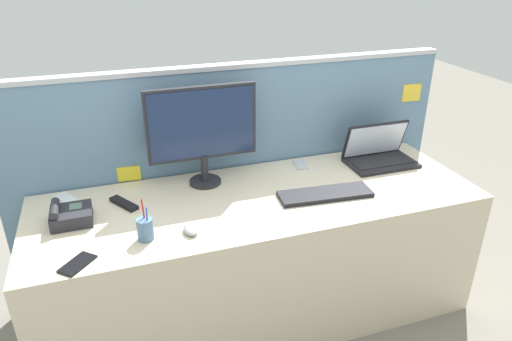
{
  "coord_description": "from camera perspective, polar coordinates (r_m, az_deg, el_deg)",
  "views": [
    {
      "loc": [
        -0.66,
        -1.89,
        1.81
      ],
      "look_at": [
        0.0,
        0.05,
        0.83
      ],
      "focal_mm": 32.88,
      "sensor_mm": 36.0,
      "label": 1
    }
  ],
  "objects": [
    {
      "name": "cubicle_divider",
      "position": [
        2.67,
        -2.45,
        -0.48
      ],
      "size": [
        2.43,
        0.08,
        1.27
      ],
      "color": "#6084A3",
      "rests_on": "ground_plane"
    },
    {
      "name": "cell_phone_silver_slab",
      "position": [
        2.62,
        5.46,
        0.71
      ],
      "size": [
        0.08,
        0.13,
        0.01
      ],
      "primitive_type": "cube",
      "rotation": [
        0.0,
        0.0,
        -0.16
      ],
      "color": "#B7BAC1",
      "rests_on": "desk"
    },
    {
      "name": "laptop",
      "position": [
        2.72,
        14.68,
        2.08
      ],
      "size": [
        0.38,
        0.23,
        0.23
      ],
      "color": "black",
      "rests_on": "desk"
    },
    {
      "name": "cell_phone_black_slab",
      "position": [
        1.96,
        -20.89,
        -10.56
      ],
      "size": [
        0.15,
        0.15,
        0.01
      ],
      "primitive_type": "cube",
      "rotation": [
        0.0,
        0.0,
        -0.74
      ],
      "color": "black",
      "rests_on": "desk"
    },
    {
      "name": "tv_remote",
      "position": [
        2.3,
        -15.78,
        -3.88
      ],
      "size": [
        0.13,
        0.17,
        0.02
      ],
      "primitive_type": "cube",
      "rotation": [
        0.0,
        0.0,
        0.55
      ],
      "color": "black",
      "rests_on": "desk"
    },
    {
      "name": "desk_phone",
      "position": [
        2.23,
        -21.69,
        -5.08
      ],
      "size": [
        0.17,
        0.16,
        0.1
      ],
      "color": "#232328",
      "rests_on": "desk"
    },
    {
      "name": "pen_cup",
      "position": [
        2.01,
        -13.32,
        -6.92
      ],
      "size": [
        0.07,
        0.07,
        0.18
      ],
      "color": "#4C7093",
      "rests_on": "desk"
    },
    {
      "name": "cell_phone_white_slab",
      "position": [
        2.44,
        -22.09,
        -3.2
      ],
      "size": [
        0.13,
        0.15,
        0.01
      ],
      "primitive_type": "cube",
      "rotation": [
        0.0,
        0.0,
        0.59
      ],
      "color": "silver",
      "rests_on": "desk"
    },
    {
      "name": "desk",
      "position": [
        2.48,
        0.38,
        -10.37
      ],
      "size": [
        2.18,
        0.73,
        0.71
      ],
      "primitive_type": "cube",
      "color": "beige",
      "rests_on": "ground_plane"
    },
    {
      "name": "desktop_monitor",
      "position": [
        2.32,
        -6.58,
        5.23
      ],
      "size": [
        0.55,
        0.16,
        0.51
      ],
      "color": "#232328",
      "rests_on": "desk"
    },
    {
      "name": "computer_mouse_right_hand",
      "position": [
        2.03,
        -7.95,
        -7.07
      ],
      "size": [
        0.06,
        0.1,
        0.03
      ],
      "primitive_type": "ellipsoid",
      "rotation": [
        0.0,
        0.0,
        0.03
      ],
      "color": "#9EA0A8",
      "rests_on": "desk"
    },
    {
      "name": "keyboard_main",
      "position": [
        2.32,
        8.42,
        -2.85
      ],
      "size": [
        0.47,
        0.18,
        0.02
      ],
      "primitive_type": "cube",
      "rotation": [
        0.0,
        0.0,
        -0.08
      ],
      "color": "black",
      "rests_on": "desk"
    },
    {
      "name": "ground_plane",
      "position": [
        2.7,
        0.35,
        -16.43
      ],
      "size": [
        10.0,
        10.0,
        0.0
      ],
      "primitive_type": "plane",
      "color": "slate"
    }
  ]
}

